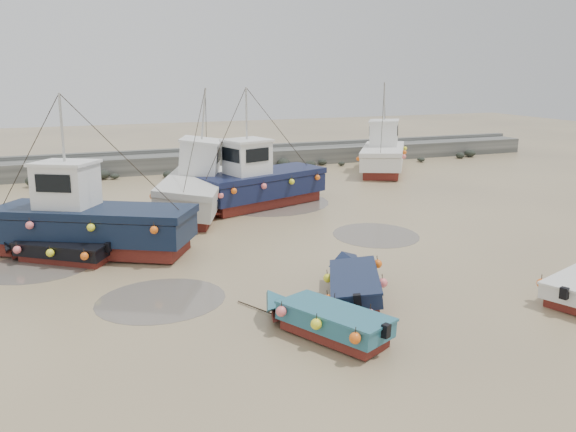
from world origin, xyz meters
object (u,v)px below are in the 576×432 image
object	(u,v)px
dinghy_4	(57,246)
cabin_boat_2	(253,183)
dinghy_1	(356,279)
dinghy_2	(323,316)
cabin_boat_3	(384,153)
person	(100,244)
cabin_boat_0	(78,220)
cabin_boat_1	(195,185)

from	to	relation	value
dinghy_4	cabin_boat_2	distance (m)	11.05
dinghy_1	dinghy_2	distance (m)	3.08
cabin_boat_2	cabin_boat_3	distance (m)	13.83
person	cabin_boat_2	bearing A→B (deg)	-159.75
cabin_boat_0	cabin_boat_2	distance (m)	9.92
cabin_boat_2	person	world-z (taller)	cabin_boat_2
dinghy_2	cabin_boat_3	distance (m)	26.22
cabin_boat_0	person	xyz separation A→B (m)	(0.73, 0.83, -1.31)
dinghy_1	cabin_boat_2	size ratio (longest dim) A/B	0.54
dinghy_2	cabin_boat_0	world-z (taller)	cabin_boat_0
dinghy_1	cabin_boat_3	size ratio (longest dim) A/B	0.61
dinghy_4	person	world-z (taller)	dinghy_4
cabin_boat_3	dinghy_1	bearing A→B (deg)	-89.06
cabin_boat_1	cabin_boat_3	bearing A→B (deg)	43.84
dinghy_1	cabin_boat_3	world-z (taller)	cabin_boat_3
dinghy_1	dinghy_2	size ratio (longest dim) A/B	1.08
dinghy_2	cabin_boat_3	bearing A→B (deg)	27.65
cabin_boat_1	cabin_boat_3	world-z (taller)	same
dinghy_2	person	bearing A→B (deg)	87.61
cabin_boat_2	cabin_boat_0	bearing A→B (deg)	99.71
dinghy_4	cabin_boat_3	bearing A→B (deg)	-24.28
dinghy_1	dinghy_4	bearing A→B (deg)	166.25
dinghy_1	person	bearing A→B (deg)	155.30
cabin_boat_0	cabin_boat_1	bearing A→B (deg)	-18.79
cabin_boat_0	person	distance (m)	1.71
cabin_boat_3	person	distance (m)	22.75
cabin_boat_0	cabin_boat_1	world-z (taller)	same
cabin_boat_0	cabin_boat_1	distance (m)	7.85
cabin_boat_0	cabin_boat_2	world-z (taller)	same
dinghy_4	cabin_boat_3	distance (m)	24.86
dinghy_2	cabin_boat_1	bearing A→B (deg)	62.71
dinghy_2	dinghy_4	bearing A→B (deg)	97.99
dinghy_2	person	xyz separation A→B (m)	(-5.42, 10.88, -0.56)
dinghy_1	person	distance (m)	11.54
cabin_boat_1	person	world-z (taller)	cabin_boat_1
cabin_boat_1	person	xyz separation A→B (m)	(-4.99, -4.54, -1.31)
dinghy_1	dinghy_2	xyz separation A→B (m)	(-2.16, -2.19, 0.01)
dinghy_2	person	distance (m)	12.17
cabin_boat_0	person	world-z (taller)	cabin_boat_0
cabin_boat_1	person	size ratio (longest dim) A/B	5.87
dinghy_1	cabin_boat_0	world-z (taller)	cabin_boat_0
dinghy_1	cabin_boat_2	world-z (taller)	cabin_boat_2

